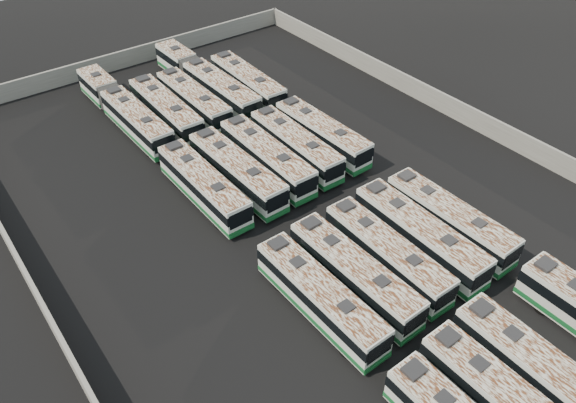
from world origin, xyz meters
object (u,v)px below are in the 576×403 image
object	(u,v)px
bus_midfront_right	(419,235)
bus_back_center	(194,101)
bus_back_left	(166,110)
bus_midback_left	(237,171)
bus_front_center	(544,377)
bus_back_far_left	(124,109)
bus_midfront_far_left	(320,297)
bus_midback_far_right	(322,134)
bus_midfront_left	(354,274)
bus_midfront_center	(387,254)
bus_midback_right	(296,145)
bus_midfront_far_right	(449,219)
bus_back_far_right	(248,83)
bus_back_right	(206,80)
bus_midback_far_left	(204,185)
bus_midback_center	(267,157)

from	to	relation	value
bus_midfront_right	bus_back_center	size ratio (longest dim) A/B	1.03
bus_midfront_right	bus_back_left	bearing A→B (deg)	103.81
bus_midback_left	bus_back_center	bearing A→B (deg)	74.93
bus_front_center	bus_back_far_left	bearing A→B (deg)	98.88
bus_midfront_far_left	bus_midback_left	size ratio (longest dim) A/B	0.97
bus_front_center	bus_back_left	world-z (taller)	bus_front_center
bus_midfront_far_left	bus_midback_far_right	xyz separation A→B (m)	(13.64, 16.15, 0.01)
bus_midfront_left	bus_midfront_center	world-z (taller)	bus_midfront_left
bus_midback_right	bus_back_left	size ratio (longest dim) A/B	0.97
bus_front_center	bus_midback_left	bearing A→B (deg)	96.97
bus_midfront_center	bus_midback_left	world-z (taller)	bus_midback_left
bus_midback_left	bus_midback_right	world-z (taller)	bus_midback_left
bus_midback_far_right	bus_midfront_far_left	bearing A→B (deg)	-131.67
bus_midfront_far_left	bus_midfront_far_right	size ratio (longest dim) A/B	0.99
bus_midfront_far_left	bus_midback_left	distance (m)	16.30
bus_midfront_far_left	bus_midfront_far_right	world-z (taller)	bus_midfront_far_right
bus_midfront_right	bus_back_center	xyz separation A→B (m)	(-3.44, 29.45, -0.06)
bus_midback_right	bus_midback_far_right	world-z (taller)	bus_midback_right
bus_back_far_right	bus_back_left	bearing A→B (deg)	-178.66
bus_back_center	bus_back_far_right	bearing A→B (deg)	-1.24
bus_midback_right	bus_back_right	distance (m)	16.84
bus_midfront_right	bus_midfront_left	bearing A→B (deg)	-179.83
bus_back_left	bus_midfront_left	bearing A→B (deg)	-89.08
bus_midback_far_left	bus_midfront_left	bearing A→B (deg)	-77.98
bus_midback_right	bus_midback_left	bearing A→B (deg)	-177.68
bus_midback_far_right	bus_back_far_right	world-z (taller)	bus_back_far_right
bus_midfront_far_left	bus_back_far_left	xyz separation A→B (m)	(-0.00, 32.53, -0.00)
bus_back_right	bus_midfront_left	bearing A→B (deg)	-102.81
bus_midback_center	bus_back_center	bearing A→B (deg)	90.81
bus_midback_far_left	bus_back_right	size ratio (longest dim) A/B	0.63
bus_back_far_left	bus_back_far_right	xyz separation A→B (m)	(13.72, -3.06, 0.05)
bus_front_center	bus_midfront_left	xyz separation A→B (m)	(-3.41, 13.41, -0.05)
bus_midback_far_left	bus_midback_center	distance (m)	6.87
bus_midback_center	bus_midback_left	bearing A→B (deg)	-177.08
bus_front_center	bus_midfront_right	size ratio (longest dim) A/B	1.00
bus_midback_left	bus_back_left	distance (m)	13.56
bus_back_far_right	bus_midfront_left	bearing A→B (deg)	-108.00
bus_midback_center	bus_midfront_left	bearing A→B (deg)	-101.81
bus_front_center	bus_midback_right	size ratio (longest dim) A/B	1.03
bus_midfront_right	bus_midback_center	bearing A→B (deg)	102.67
bus_midfront_left	bus_midback_right	world-z (taller)	bus_midfront_left
bus_midfront_left	bus_midback_right	distance (m)	17.31
bus_back_far_left	bus_back_left	world-z (taller)	bus_back_left
bus_midback_far_right	bus_midfront_center	bearing A→B (deg)	-114.83
bus_back_far_left	bus_back_far_right	size ratio (longest dim) A/B	1.51
bus_midback_center	bus_back_right	xyz separation A→B (m)	(3.41, 16.85, -0.00)
bus_back_far_left	bus_back_right	size ratio (longest dim) A/B	0.97
bus_midback_right	bus_midback_far_right	bearing A→B (deg)	2.13
bus_midfront_far_right	bus_back_left	size ratio (longest dim) A/B	0.97
bus_midfront_far_left	bus_back_far_left	bearing A→B (deg)	89.50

